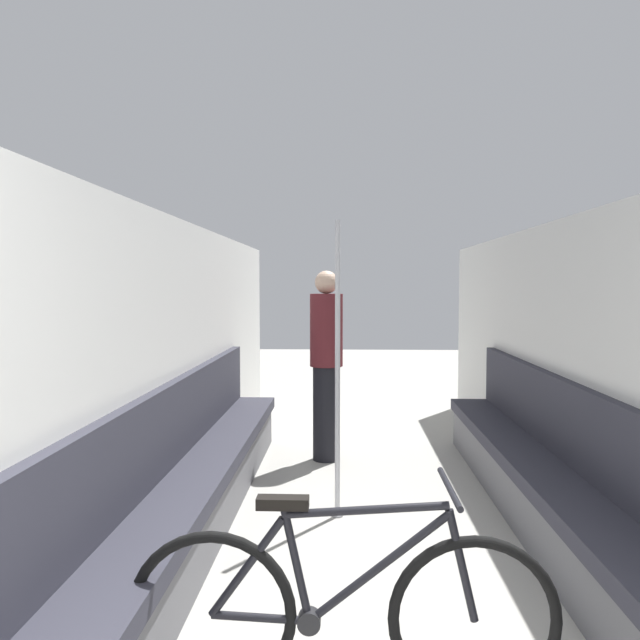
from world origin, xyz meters
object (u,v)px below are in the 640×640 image
(bench_seat_row_right, at_px, (560,497))
(bicycle, at_px, (341,611))
(grab_pole_near, at_px, (338,374))
(bench_seat_row_left, at_px, (189,492))
(passenger_standing, at_px, (326,363))

(bench_seat_row_right, distance_m, bicycle, 1.96)
(grab_pole_near, bearing_deg, bicycle, -88.74)
(bench_seat_row_left, distance_m, bicycle, 1.73)
(bench_seat_row_left, bearing_deg, passenger_standing, 67.23)
(bench_seat_row_left, xyz_separation_m, passenger_standing, (0.79, 1.89, 0.58))
(bench_seat_row_left, distance_m, passenger_standing, 2.13)
(grab_pole_near, bearing_deg, passenger_standing, 94.98)
(bench_seat_row_left, bearing_deg, bench_seat_row_right, 0.00)
(grab_pole_near, distance_m, passenger_standing, 1.41)
(bench_seat_row_left, distance_m, grab_pole_near, 1.24)
(bicycle, xyz_separation_m, passenger_standing, (-0.16, 3.34, 0.54))
(bench_seat_row_right, relative_size, bicycle, 3.02)
(bench_seat_row_left, height_order, bench_seat_row_right, same)
(bench_seat_row_left, xyz_separation_m, grab_pole_near, (0.92, 0.49, 0.67))
(bicycle, distance_m, grab_pole_near, 2.03)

